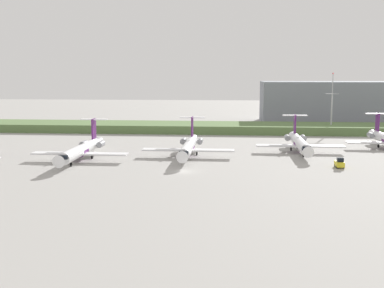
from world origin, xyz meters
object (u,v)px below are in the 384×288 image
(regional_jet_third, at_px, (189,146))
(regional_jet_fourth, at_px, (299,142))
(regional_jet_second, at_px, (82,150))
(antenna_mast, at_px, (332,108))
(baggage_tug, at_px, (340,163))

(regional_jet_third, relative_size, regional_jet_fourth, 1.00)
(regional_jet_second, bearing_deg, regional_jet_third, 17.07)
(regional_jet_third, distance_m, antenna_mast, 69.31)
(regional_jet_fourth, relative_size, antenna_mast, 1.48)
(regional_jet_second, xyz_separation_m, regional_jet_fourth, (53.53, 16.92, 0.00))
(regional_jet_third, bearing_deg, baggage_tug, -19.25)
(regional_jet_second, distance_m, baggage_tug, 59.68)
(antenna_mast, bearing_deg, regional_jet_fourth, -111.12)
(regional_jet_third, relative_size, baggage_tug, 9.69)
(regional_jet_second, height_order, baggage_tug, regional_jet_second)
(regional_jet_fourth, bearing_deg, regional_jet_third, -162.05)
(regional_jet_third, bearing_deg, antenna_mast, 49.16)
(antenna_mast, relative_size, baggage_tug, 6.53)
(regional_jet_second, height_order, antenna_mast, antenna_mast)
(regional_jet_second, bearing_deg, baggage_tug, -4.20)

